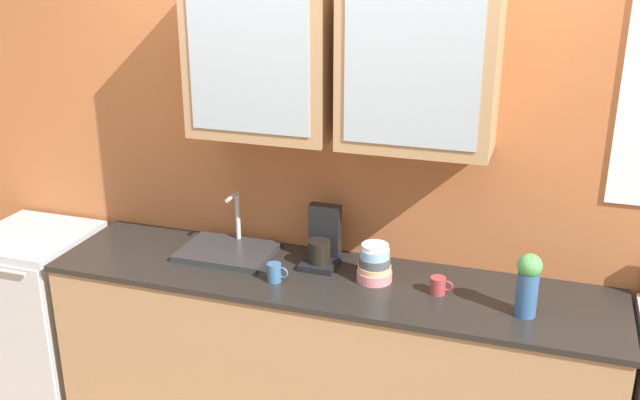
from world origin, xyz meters
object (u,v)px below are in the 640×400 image
vase (528,283)px  dishwasher (41,311)px  sink_faucet (228,250)px  coffee_maker (322,243)px  cup_near_sink (275,272)px  cup_near_bowls (438,286)px  bowl_stack (375,264)px

vase → dishwasher: vase is taller
sink_faucet → coffee_maker: 0.50m
sink_faucet → coffee_maker: same height
sink_faucet → cup_near_sink: (0.34, -0.21, 0.02)m
sink_faucet → cup_near_bowls: size_ratio=4.43×
cup_near_sink → cup_near_bowls: size_ratio=1.00×
sink_faucet → bowl_stack: 0.78m
vase → cup_near_sink: bearing=-178.2°
vase → coffee_maker: (-0.97, 0.22, -0.04)m
sink_faucet → cup_near_sink: bearing=-31.7°
vase → coffee_maker: bearing=167.2°
sink_faucet → bowl_stack: (0.77, -0.05, 0.06)m
bowl_stack → vase: (0.69, -0.12, 0.07)m
cup_near_sink → dishwasher: size_ratio=0.11×
sink_faucet → cup_near_sink: 0.40m
cup_near_sink → cup_near_bowls: (0.74, 0.11, -0.00)m
sink_faucet → cup_near_bowls: (1.08, -0.09, 0.02)m
vase → cup_near_sink: (-1.12, -0.04, -0.11)m
dishwasher → coffee_maker: 1.71m
bowl_stack → dishwasher: 1.97m
cup_near_bowls → coffee_maker: coffee_maker is taller
cup_near_bowls → bowl_stack: bearing=172.5°
bowl_stack → cup_near_bowls: 0.31m
coffee_maker → cup_near_bowls: bearing=-13.4°
bowl_stack → dishwasher: (-1.90, -0.04, -0.55)m
cup_near_sink → cup_near_bowls: bearing=8.8°
sink_faucet → vase: 1.48m
cup_near_bowls → sink_faucet: bearing=175.0°
cup_near_bowls → dishwasher: (-2.20, -0.00, -0.50)m
cup_near_sink → bowl_stack: bearing=19.5°
sink_faucet → coffee_maker: (0.49, 0.05, 0.09)m
cup_near_sink → dishwasher: (-1.46, 0.11, -0.51)m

